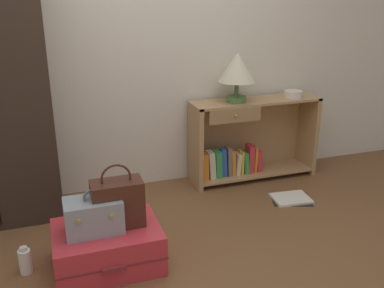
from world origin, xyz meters
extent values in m
plane|color=brown|center=(0.00, 0.00, 0.00)|extent=(9.00, 9.00, 0.00)
cube|color=silver|center=(0.00, 1.50, 1.30)|extent=(6.40, 0.10, 2.60)
cube|color=tan|center=(0.43, 1.26, 0.37)|extent=(0.04, 0.31, 0.74)
cube|color=tan|center=(1.55, 1.26, 0.37)|extent=(0.04, 0.31, 0.74)
cube|color=tan|center=(0.99, 1.26, 0.72)|extent=(1.16, 0.31, 0.02)
cube|color=tan|center=(0.99, 1.26, 0.06)|extent=(1.08, 0.31, 0.02)
cube|color=tan|center=(0.99, 1.41, 0.37)|extent=(1.08, 0.01, 0.72)
cube|color=#9D7950|center=(0.73, 1.12, 0.65)|extent=(0.46, 0.02, 0.12)
sphere|color=#9E844C|center=(0.73, 1.10, 0.65)|extent=(0.02, 0.02, 0.02)
cube|color=orange|center=(0.50, 1.24, 0.18)|extent=(0.06, 0.11, 0.23)
cube|color=beige|center=(0.57, 1.24, 0.19)|extent=(0.07, 0.11, 0.25)
cube|color=green|center=(0.63, 1.24, 0.19)|extent=(0.07, 0.11, 0.25)
cube|color=#2D51B2|center=(0.68, 1.24, 0.19)|extent=(0.06, 0.08, 0.26)
cube|color=#726659|center=(0.73, 1.24, 0.20)|extent=(0.05, 0.10, 0.27)
cube|color=orange|center=(0.77, 1.24, 0.18)|extent=(0.05, 0.10, 0.23)
cube|color=beige|center=(0.82, 1.24, 0.16)|extent=(0.05, 0.13, 0.20)
cube|color=gold|center=(0.85, 1.24, 0.17)|extent=(0.03, 0.11, 0.22)
cube|color=green|center=(0.90, 1.24, 0.16)|extent=(0.05, 0.11, 0.20)
cube|color=red|center=(0.95, 1.24, 0.20)|extent=(0.05, 0.11, 0.26)
cube|color=orange|center=(0.99, 1.24, 0.18)|extent=(0.03, 0.09, 0.24)
cube|color=red|center=(1.03, 1.24, 0.17)|extent=(0.06, 0.09, 0.20)
cylinder|color=#4C7542|center=(0.79, 1.24, 0.76)|extent=(0.17, 0.17, 0.05)
cylinder|color=#4C7542|center=(0.79, 1.24, 0.85)|extent=(0.04, 0.04, 0.13)
cone|color=beige|center=(0.79, 1.24, 1.04)|extent=(0.32, 0.32, 0.24)
cylinder|color=silver|center=(1.34, 1.24, 0.77)|extent=(0.16, 0.16, 0.06)
cube|color=#D1333D|center=(-0.48, 0.32, 0.13)|extent=(0.65, 0.47, 0.26)
cube|color=maroon|center=(-0.48, 0.32, 0.13)|extent=(0.66, 0.48, 0.01)
cube|color=maroon|center=(-0.48, 0.07, 0.13)|extent=(0.14, 0.02, 0.03)
cube|color=#8E99A3|center=(-0.55, 0.31, 0.37)|extent=(0.34, 0.21, 0.21)
torus|color=slate|center=(-0.55, 0.31, 0.49)|extent=(0.11, 0.02, 0.11)
cube|color=tan|center=(-0.64, 0.20, 0.40)|extent=(0.02, 0.01, 0.02)
cube|color=tan|center=(-0.46, 0.20, 0.40)|extent=(0.02, 0.01, 0.02)
cube|color=#472319|center=(-0.40, 0.33, 0.41)|extent=(0.31, 0.17, 0.30)
torus|color=#472319|center=(-0.40, 0.33, 0.58)|extent=(0.19, 0.01, 0.19)
cylinder|color=white|center=(-0.97, 0.41, 0.08)|extent=(0.08, 0.08, 0.15)
cylinder|color=silver|center=(-0.97, 0.41, 0.17)|extent=(0.05, 0.05, 0.02)
cube|color=white|center=(1.09, 0.74, 0.01)|extent=(0.33, 0.27, 0.02)
cube|color=black|center=(1.09, 0.74, 0.00)|extent=(0.38, 0.34, 0.01)
camera|label=1|loc=(-0.74, -2.05, 1.64)|focal=40.45mm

